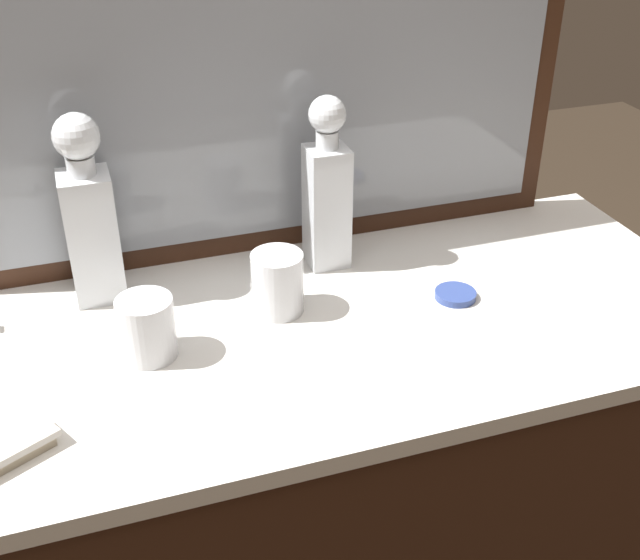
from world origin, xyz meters
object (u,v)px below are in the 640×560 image
at_px(crystal_tumbler_center, 278,285).
at_px(porcelain_dish, 456,296).
at_px(crystal_tumbler_far_right, 147,329).
at_px(crystal_decanter_center, 327,198).
at_px(crystal_decanter_left, 91,227).

xyz_separation_m(crystal_tumbler_center, porcelain_dish, (0.29, -0.06, -0.04)).
bearing_deg(crystal_tumbler_far_right, porcelain_dish, -0.60).
bearing_deg(crystal_decanter_center, porcelain_dish, -48.42).
xyz_separation_m(crystal_decanter_left, porcelain_dish, (0.56, -0.20, -0.12)).
height_order(crystal_decanter_center, crystal_decanter_left, crystal_decanter_left).
xyz_separation_m(crystal_decanter_center, porcelain_dish, (0.17, -0.19, -0.12)).
bearing_deg(crystal_tumbler_far_right, crystal_tumbler_center, 14.46).
distance_m(crystal_tumbler_center, porcelain_dish, 0.30).
height_order(crystal_tumbler_center, crystal_tumbler_far_right, crystal_tumbler_center).
distance_m(crystal_tumbler_far_right, porcelain_dish, 0.51).
bearing_deg(crystal_decanter_center, crystal_tumbler_center, -135.27).
relative_size(crystal_tumbler_far_right, porcelain_dish, 1.40).
relative_size(crystal_decanter_left, crystal_tumbler_center, 3.09).
bearing_deg(crystal_decanter_center, crystal_decanter_left, 177.90).
height_order(crystal_decanter_left, crystal_tumbler_center, crystal_decanter_left).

